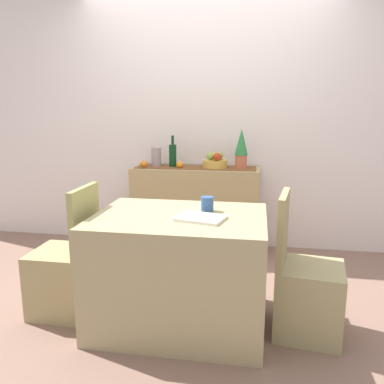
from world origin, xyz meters
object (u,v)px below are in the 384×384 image
object	(u,v)px
sideboard_console	(196,210)
potted_plant	(241,148)
ceramic_vase	(156,157)
coffee_cup	(207,204)
dining_table	(180,270)
chair_near_window	(66,276)
chair_by_corner	(306,294)
wine_bottle	(173,155)
fruit_bowl	(215,164)
open_book	(201,218)

from	to	relation	value
sideboard_console	potted_plant	bearing A→B (deg)	0.00
sideboard_console	ceramic_vase	world-z (taller)	ceramic_vase
coffee_cup	sideboard_console	bearing A→B (deg)	102.46
ceramic_vase	dining_table	size ratio (longest dim) A/B	0.17
chair_near_window	chair_by_corner	distance (m)	1.62
chair_by_corner	dining_table	bearing A→B (deg)	-179.84
sideboard_console	wine_bottle	distance (m)	0.59
sideboard_console	coffee_cup	xyz separation A→B (m)	(0.27, -1.23, 0.37)
coffee_cup	ceramic_vase	bearing A→B (deg)	118.43
potted_plant	chair_near_window	distance (m)	1.94
dining_table	fruit_bowl	bearing A→B (deg)	86.98
dining_table	coffee_cup	bearing A→B (deg)	40.16
fruit_bowl	potted_plant	size ratio (longest dim) A/B	0.62
fruit_bowl	coffee_cup	bearing A→B (deg)	-85.95
fruit_bowl	coffee_cup	xyz separation A→B (m)	(0.09, -1.23, -0.10)
wine_bottle	chair_by_corner	bearing A→B (deg)	-49.88
coffee_cup	chair_by_corner	size ratio (longest dim) A/B	0.11
ceramic_vase	chair_near_window	distance (m)	1.55
potted_plant	open_book	world-z (taller)	potted_plant
ceramic_vase	potted_plant	distance (m)	0.84
dining_table	chair_near_window	distance (m)	0.82
sideboard_console	chair_near_window	xyz separation A→B (m)	(-0.70, -1.37, -0.16)
dining_table	chair_near_window	world-z (taller)	chair_near_window
potted_plant	open_book	bearing A→B (deg)	-96.82
open_book	chair_near_window	world-z (taller)	chair_near_window
wine_bottle	open_book	size ratio (longest dim) A/B	1.10
wine_bottle	potted_plant	xyz separation A→B (m)	(0.66, 0.00, 0.08)
ceramic_vase	coffee_cup	world-z (taller)	ceramic_vase
fruit_bowl	potted_plant	world-z (taller)	potted_plant
fruit_bowl	coffee_cup	world-z (taller)	fruit_bowl
chair_near_window	chair_by_corner	size ratio (longest dim) A/B	1.00
potted_plant	dining_table	world-z (taller)	potted_plant
ceramic_vase	potted_plant	bearing A→B (deg)	0.00
chair_by_corner	ceramic_vase	bearing A→B (deg)	133.97
fruit_bowl	wine_bottle	world-z (taller)	wine_bottle
sideboard_console	chair_near_window	size ratio (longest dim) A/B	1.37
fruit_bowl	wine_bottle	bearing A→B (deg)	180.00
wine_bottle	dining_table	xyz separation A→B (m)	(0.34, -1.37, -0.59)
potted_plant	open_book	size ratio (longest dim) A/B	1.36
potted_plant	coffee_cup	bearing A→B (deg)	-97.47
fruit_bowl	open_book	world-z (taller)	fruit_bowl
potted_plant	fruit_bowl	bearing A→B (deg)	-180.00
sideboard_console	wine_bottle	world-z (taller)	wine_bottle
sideboard_console	chair_by_corner	size ratio (longest dim) A/B	1.37
ceramic_vase	dining_table	world-z (taller)	ceramic_vase
sideboard_console	ceramic_vase	xyz separation A→B (m)	(-0.40, 0.00, 0.52)
ceramic_vase	coffee_cup	size ratio (longest dim) A/B	1.98
wine_bottle	dining_table	size ratio (longest dim) A/B	0.28
fruit_bowl	chair_near_window	distance (m)	1.74
sideboard_console	coffee_cup	size ratio (longest dim) A/B	12.92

